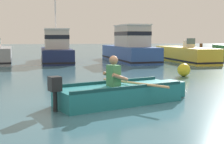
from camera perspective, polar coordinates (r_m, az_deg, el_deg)
ground_plane at (r=7.15m, az=4.82°, el=-6.81°), size 120.00×120.00×0.00m
wooden_dock at (r=25.50m, az=16.64°, el=3.96°), size 13.11×1.57×1.14m
rowboat_with_person at (r=7.72m, az=1.69°, el=-3.88°), size 3.61×2.16×1.19m
moored_boat_navy at (r=20.14m, az=-10.21°, el=4.02°), size 2.22×5.83×4.46m
moored_boat_blue at (r=20.48m, az=3.28°, el=4.42°), size 2.73×6.87×2.39m
moored_boat_yellow at (r=20.63m, az=13.30°, el=3.08°), size 2.09×6.21×1.53m
mooring_buoy at (r=13.17m, az=13.05°, el=0.38°), size 0.53×0.53×0.53m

